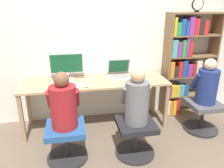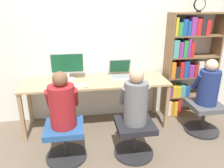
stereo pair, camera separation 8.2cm
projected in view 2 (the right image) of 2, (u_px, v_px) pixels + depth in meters
name	position (u px, v px, depth m)	size (l,w,h in m)	color
ground_plane	(99.00, 135.00, 3.20)	(14.00, 14.00, 0.00)	brown
wall_back	(93.00, 39.00, 3.36)	(10.00, 0.05, 2.60)	silver
desk	(96.00, 86.00, 3.24)	(2.14, 0.59, 0.74)	tan
desktop_monitor	(67.00, 66.00, 3.22)	(0.51, 0.20, 0.41)	beige
laptop	(121.00, 73.00, 3.40)	(0.36, 0.35, 0.26)	#B7B7BC
keyboard	(68.00, 86.00, 3.00)	(0.41, 0.14, 0.03)	#B2B2B7
computer_mouse_by_keyboard	(87.00, 85.00, 3.01)	(0.06, 0.10, 0.03)	silver
office_chair_left	(65.00, 139.00, 2.65)	(0.50, 0.50, 0.46)	#262628
office_chair_right	(134.00, 136.00, 2.72)	(0.50, 0.50, 0.46)	#262628
person_at_monitor	(62.00, 103.00, 2.49)	(0.37, 0.33, 0.67)	maroon
person_at_laptop	(136.00, 100.00, 2.55)	(0.34, 0.32, 0.68)	slate
bookshelf	(186.00, 64.00, 3.53)	(0.84, 0.29, 1.69)	brown
desk_clock	(200.00, 5.00, 3.17)	(0.18, 0.03, 0.20)	black
office_chair_side	(204.00, 115.00, 3.22)	(0.50, 0.50, 0.46)	#262628
person_near_shelf	(208.00, 85.00, 3.06)	(0.35, 0.32, 0.65)	navy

